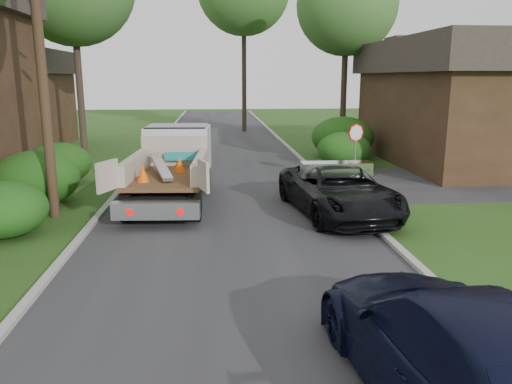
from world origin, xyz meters
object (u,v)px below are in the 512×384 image
object	(u,v)px
stop_sign	(356,141)
flatbed_truck	(174,160)
house_right	(480,100)
house_left_far	(2,98)
navy_suv	(462,353)
black_pickup	(338,190)
utility_pole	(40,45)
tree_right_far	(347,4)

from	to	relation	value
stop_sign	flatbed_truck	xyz separation A→B (m)	(-7.11, -1.69, -0.42)
house_right	house_left_far	bearing A→B (deg)	163.20
house_right	navy_suv	bearing A→B (deg)	-118.53
flatbed_truck	black_pickup	xyz separation A→B (m)	(5.32, -2.81, -0.57)
utility_pole	house_right	xyz separation A→B (m)	(18.48, 9.02, -2.01)
flatbed_truck	black_pickup	bearing A→B (deg)	-24.49
black_pickup	stop_sign	bearing A→B (deg)	61.01
utility_pole	black_pickup	distance (m)	9.92
stop_sign	navy_suv	world-z (taller)	stop_sign
tree_right_far	utility_pole	bearing A→B (deg)	-130.84
tree_right_far	black_pickup	xyz separation A→B (m)	(-4.09, -15.50, -7.69)
utility_pole	black_pickup	world-z (taller)	utility_pole
house_left_far	flatbed_truck	distance (m)	18.79
house_right	utility_pole	bearing A→B (deg)	-153.99
utility_pole	navy_suv	xyz separation A→B (m)	(8.08, -10.11, -4.33)
tree_right_far	navy_suv	world-z (taller)	tree_right_far
house_left_far	black_pickup	xyz separation A→B (m)	(16.91, -17.50, -2.26)
house_right	tree_right_far	world-z (taller)	tree_right_far
utility_pole	house_left_far	bearing A→B (deg)	115.23
utility_pole	tree_right_far	bearing A→B (deg)	49.16
stop_sign	black_pickup	bearing A→B (deg)	-111.70
utility_pole	navy_suv	size ratio (longest dim) A/B	1.72
black_pickup	navy_suv	xyz separation A→B (m)	(-0.81, -9.63, 0.05)
utility_pole	house_left_far	distance (m)	18.93
stop_sign	navy_suv	size ratio (longest dim) A/B	0.43
stop_sign	house_left_far	distance (m)	22.81
utility_pole	house_right	world-z (taller)	utility_pole
house_right	flatbed_truck	world-z (taller)	house_right
house_left_far	navy_suv	xyz separation A→B (m)	(16.10, -27.13, -2.20)
house_left_far	black_pickup	world-z (taller)	house_left_far
house_right	navy_suv	world-z (taller)	house_right
utility_pole	house_right	bearing A→B (deg)	26.01
house_left_far	flatbed_truck	world-z (taller)	house_left_far
stop_sign	house_right	distance (m)	9.37
black_pickup	tree_right_far	bearing A→B (deg)	67.93
stop_sign	house_left_far	world-z (taller)	house_left_far
flatbed_truck	navy_suv	world-z (taller)	flatbed_truck
stop_sign	tree_right_far	size ratio (longest dim) A/B	0.22
utility_pole	house_left_far	xyz separation A→B (m)	(-8.02, 17.02, -2.12)
navy_suv	black_pickup	bearing A→B (deg)	-98.96
stop_sign	flatbed_truck	world-z (taller)	flatbed_truck
house_right	flatbed_truck	bearing A→B (deg)	-155.84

